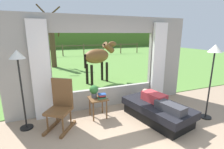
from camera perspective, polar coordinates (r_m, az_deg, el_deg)
The scene contains 16 objects.
back_wall_with_window at distance 4.68m, azimuth -2.11°, elevation 3.62°, with size 5.20×0.12×2.55m.
curtain_panel_left at distance 4.29m, azimuth -23.17°, elevation 0.88°, with size 0.44×0.10×2.40m, color silver.
curtain_panel_right at distance 5.38m, azimuth 15.64°, elevation 3.92°, with size 0.44×0.10×2.40m, color silver.
outdoor_pasture_lawn at distance 15.45m, azimuth -16.04°, elevation 5.59°, with size 36.00×21.68×0.02m, color #568438.
distant_hill_ridge at distance 25.14m, azimuth -18.76°, elevation 11.10°, with size 36.00×2.00×2.40m, color #496A29.
recliner_sofa at distance 4.35m, azimuth 15.14°, elevation -12.03°, with size 1.23×1.85×0.42m.
reclining_person at distance 4.19m, azimuth 15.80°, elevation -8.53°, with size 0.46×1.43×0.22m.
rocking_chair at distance 3.92m, azimuth -17.21°, elevation -9.84°, with size 0.76×0.82×1.12m.
side_table at distance 4.24m, azimuth -4.86°, elevation -9.18°, with size 0.44×0.44×0.52m.
potted_plant at distance 4.17m, azimuth -6.23°, elevation -5.52°, with size 0.22×0.22×0.32m.
book_stack at distance 4.15m, azimuth -3.49°, elevation -7.38°, with size 0.22×0.17×0.11m.
floor_lamp_left at distance 3.93m, azimuth -29.45°, elevation 2.45°, with size 0.32×0.32×1.76m.
floor_lamp_right at distance 4.57m, azimuth 31.55°, elevation 4.33°, with size 0.32×0.32×1.84m.
horse at distance 7.05m, azimuth -4.70°, elevation 6.25°, with size 1.79×1.05×1.73m.
pasture_tree at distance 11.04m, azimuth -19.78°, elevation 11.24°, with size 1.50×1.52×3.74m.
pasture_fence_line at distance 16.36m, azimuth -16.61°, elevation 8.57°, with size 16.10×0.10×1.10m.
Camera 1 is at (-1.56, -2.08, 2.08)m, focal length 26.62 mm.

